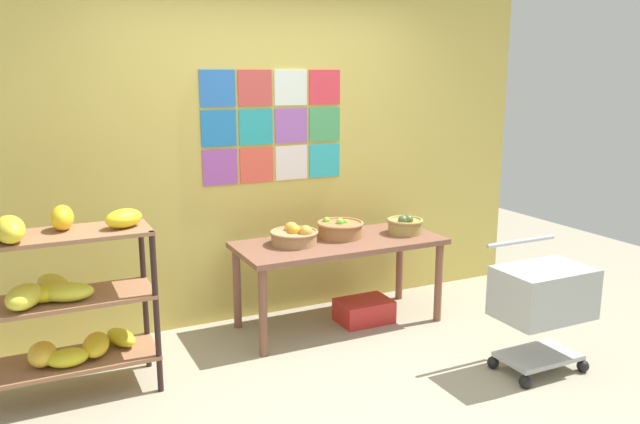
# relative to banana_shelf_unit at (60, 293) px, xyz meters

# --- Properties ---
(ground) EXTENTS (9.10, 9.10, 0.00)m
(ground) POSITION_rel_banana_shelf_unit_xyz_m (1.57, -0.79, -0.66)
(ground) COLOR gray
(back_wall_with_art) EXTENTS (4.77, 0.07, 2.81)m
(back_wall_with_art) POSITION_rel_banana_shelf_unit_xyz_m (1.58, 0.79, 0.74)
(back_wall_with_art) COLOR #CCB754
(back_wall_with_art) RESTS_ON ground
(banana_shelf_unit) EXTENTS (1.01, 0.55, 1.17)m
(banana_shelf_unit) POSITION_rel_banana_shelf_unit_xyz_m (0.00, 0.00, 0.00)
(banana_shelf_unit) COLOR black
(banana_shelf_unit) RESTS_ON ground
(display_table) EXTENTS (1.59, 0.68, 0.68)m
(display_table) POSITION_rel_banana_shelf_unit_xyz_m (2.00, 0.30, -0.07)
(display_table) COLOR brown
(display_table) RESTS_ON ground
(fruit_basket_back_left) EXTENTS (0.36, 0.36, 0.15)m
(fruit_basket_back_left) POSITION_rel_banana_shelf_unit_xyz_m (1.65, 0.36, 0.08)
(fruit_basket_back_left) COLOR #A77D51
(fruit_basket_back_left) RESTS_ON display_table
(fruit_basket_centre) EXTENTS (0.36, 0.36, 0.15)m
(fruit_basket_centre) POSITION_rel_banana_shelf_unit_xyz_m (2.05, 0.39, 0.08)
(fruit_basket_centre) COLOR #9E6C3D
(fruit_basket_centre) RESTS_ON display_table
(fruit_basket_right) EXTENTS (0.29, 0.29, 0.16)m
(fruit_basket_right) POSITION_rel_banana_shelf_unit_xyz_m (2.57, 0.27, 0.09)
(fruit_basket_right) COLOR #A48747
(fruit_basket_right) RESTS_ON display_table
(produce_crate_under_table) EXTENTS (0.42, 0.30, 0.18)m
(produce_crate_under_table) POSITION_rel_banana_shelf_unit_xyz_m (2.20, 0.26, -0.57)
(produce_crate_under_table) COLOR red
(produce_crate_under_table) RESTS_ON ground
(shopping_cart) EXTENTS (0.60, 0.44, 0.84)m
(shopping_cart) POSITION_rel_banana_shelf_unit_xyz_m (2.83, -0.97, -0.16)
(shopping_cart) COLOR black
(shopping_cart) RESTS_ON ground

